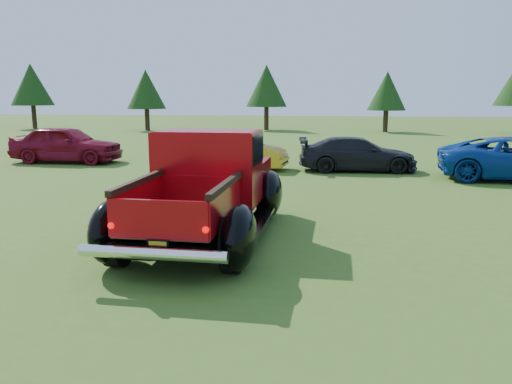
{
  "coord_description": "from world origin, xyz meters",
  "views": [
    {
      "loc": [
        1.77,
        -8.15,
        2.6
      ],
      "look_at": [
        0.58,
        0.2,
        0.98
      ],
      "focal_mm": 35.0,
      "sensor_mm": 36.0,
      "label": 1
    }
  ],
  "objects_px": {
    "tree_far_west": "(32,85)",
    "show_car_yellow": "(236,152)",
    "tree_west": "(146,89)",
    "pickup_truck": "(209,185)",
    "show_car_grey": "(357,154)",
    "show_car_red": "(66,144)",
    "tree_mid_left": "(267,86)",
    "tree_mid_right": "(387,91)"
  },
  "relations": [
    {
      "from": "tree_mid_right",
      "to": "show_car_red",
      "type": "xyz_separation_m",
      "value": [
        -14.5,
        -19.61,
        -2.24
      ]
    },
    {
      "from": "tree_far_west",
      "to": "show_car_red",
      "type": "height_order",
      "value": "tree_far_west"
    },
    {
      "from": "show_car_grey",
      "to": "tree_mid_right",
      "type": "bearing_deg",
      "value": -13.67
    },
    {
      "from": "tree_far_west",
      "to": "pickup_truck",
      "type": "height_order",
      "value": "tree_far_west"
    },
    {
      "from": "tree_mid_right",
      "to": "show_car_yellow",
      "type": "xyz_separation_m",
      "value": [
        -7.5,
        -20.43,
        -2.36
      ]
    },
    {
      "from": "pickup_truck",
      "to": "tree_mid_left",
      "type": "bearing_deg",
      "value": 96.06
    },
    {
      "from": "show_car_yellow",
      "to": "pickup_truck",
      "type": "bearing_deg",
      "value": -167.09
    },
    {
      "from": "tree_far_west",
      "to": "show_car_red",
      "type": "relative_size",
      "value": 1.21
    },
    {
      "from": "show_car_red",
      "to": "show_car_yellow",
      "type": "relative_size",
      "value": 1.16
    },
    {
      "from": "tree_far_west",
      "to": "tree_mid_right",
      "type": "distance_m",
      "value": 28.01
    },
    {
      "from": "tree_far_west",
      "to": "tree_mid_left",
      "type": "bearing_deg",
      "value": 3.01
    },
    {
      "from": "tree_mid_left",
      "to": "show_car_red",
      "type": "relative_size",
      "value": 1.16
    },
    {
      "from": "show_car_red",
      "to": "show_car_grey",
      "type": "height_order",
      "value": "show_car_red"
    },
    {
      "from": "tree_mid_left",
      "to": "tree_mid_right",
      "type": "height_order",
      "value": "tree_mid_left"
    },
    {
      "from": "tree_far_west",
      "to": "show_car_yellow",
      "type": "bearing_deg",
      "value": -44.9
    },
    {
      "from": "tree_west",
      "to": "show_car_red",
      "type": "relative_size",
      "value": 1.07
    },
    {
      "from": "tree_mid_right",
      "to": "tree_mid_left",
      "type": "bearing_deg",
      "value": 173.66
    },
    {
      "from": "pickup_truck",
      "to": "show_car_red",
      "type": "distance_m",
      "value": 12.36
    },
    {
      "from": "tree_west",
      "to": "tree_mid_right",
      "type": "height_order",
      "value": "tree_west"
    },
    {
      "from": "tree_west",
      "to": "tree_mid_right",
      "type": "xyz_separation_m",
      "value": [
        18.0,
        1.0,
        -0.14
      ]
    },
    {
      "from": "tree_west",
      "to": "pickup_truck",
      "type": "height_order",
      "value": "tree_west"
    },
    {
      "from": "tree_mid_left",
      "to": "show_car_grey",
      "type": "distance_m",
      "value": 22.26
    },
    {
      "from": "tree_far_west",
      "to": "show_car_yellow",
      "type": "distance_m",
      "value": 29.09
    },
    {
      "from": "tree_mid_left",
      "to": "show_car_red",
      "type": "bearing_deg",
      "value": -104.94
    },
    {
      "from": "tree_west",
      "to": "tree_mid_left",
      "type": "height_order",
      "value": "tree_mid_left"
    },
    {
      "from": "tree_far_west",
      "to": "show_car_grey",
      "type": "relative_size",
      "value": 1.27
    },
    {
      "from": "tree_mid_right",
      "to": "show_car_yellow",
      "type": "height_order",
      "value": "tree_mid_right"
    },
    {
      "from": "tree_far_west",
      "to": "tree_mid_right",
      "type": "bearing_deg",
      "value": -0.0
    },
    {
      "from": "show_car_yellow",
      "to": "tree_mid_right",
      "type": "bearing_deg",
      "value": -14.26
    },
    {
      "from": "tree_far_west",
      "to": "tree_mid_right",
      "type": "height_order",
      "value": "tree_far_west"
    },
    {
      "from": "tree_mid_left",
      "to": "pickup_truck",
      "type": "distance_m",
      "value": 30.2
    },
    {
      "from": "tree_mid_right",
      "to": "show_car_yellow",
      "type": "bearing_deg",
      "value": -110.16
    },
    {
      "from": "tree_mid_left",
      "to": "pickup_truck",
      "type": "xyz_separation_m",
      "value": [
        2.55,
        -29.99,
        -2.44
      ]
    },
    {
      "from": "tree_far_west",
      "to": "show_car_yellow",
      "type": "xyz_separation_m",
      "value": [
        20.5,
        -20.43,
        -2.91
      ]
    },
    {
      "from": "tree_mid_right",
      "to": "pickup_truck",
      "type": "xyz_separation_m",
      "value": [
        -6.45,
        -28.99,
        -2.03
      ]
    },
    {
      "from": "tree_mid_left",
      "to": "show_car_grey",
      "type": "bearing_deg",
      "value": -74.67
    },
    {
      "from": "tree_mid_left",
      "to": "tree_mid_right",
      "type": "bearing_deg",
      "value": -6.34
    },
    {
      "from": "show_car_grey",
      "to": "show_car_yellow",
      "type": "bearing_deg",
      "value": 86.95
    },
    {
      "from": "tree_far_west",
      "to": "show_car_yellow",
      "type": "relative_size",
      "value": 1.4
    },
    {
      "from": "tree_mid_right",
      "to": "pickup_truck",
      "type": "relative_size",
      "value": 0.82
    },
    {
      "from": "tree_west",
      "to": "show_car_red",
      "type": "bearing_deg",
      "value": -79.35
    },
    {
      "from": "show_car_yellow",
      "to": "show_car_grey",
      "type": "relative_size",
      "value": 0.91
    }
  ]
}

